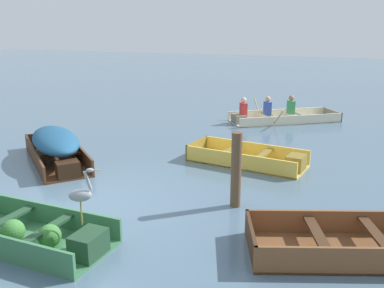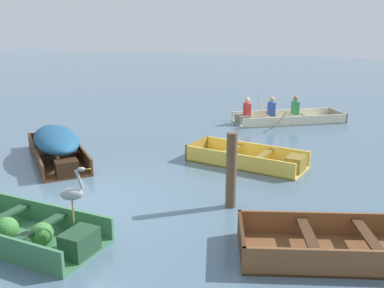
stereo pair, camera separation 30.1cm
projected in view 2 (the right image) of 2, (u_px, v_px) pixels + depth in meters
The scene contains 8 objects.
ground_plane at pixel (77, 206), 7.72m from camera, with size 80.00×80.00×0.00m, color slate.
dinghy_green_foreground at pixel (26, 233), 6.40m from camera, with size 2.66×1.22×0.39m.
skiff_dark_varnish_near_moored at pixel (57, 143), 10.18m from camera, with size 2.96×2.78×0.77m.
skiff_yellow_mid_moored at pixel (252, 159), 9.94m from camera, with size 2.84×1.44×0.38m.
skiff_wooden_brown_far_moored at pixel (348, 247), 6.02m from camera, with size 2.99×2.06×0.40m.
rowboat_cream_with_crew at pixel (282, 117), 14.31m from camera, with size 3.66×3.07×0.88m.
heron_on_dinghy at pixel (73, 192), 6.08m from camera, with size 0.43×0.29×0.84m.
mooring_post at pixel (231, 170), 7.51m from camera, with size 0.19×0.19×1.37m, color brown.
Camera 2 is at (4.73, -5.73, 3.16)m, focal length 40.00 mm.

